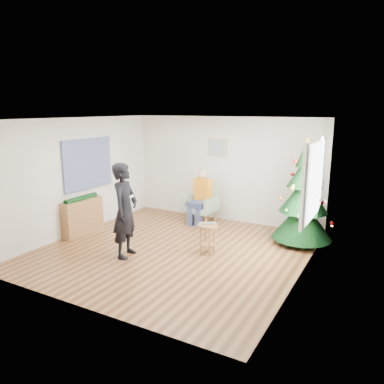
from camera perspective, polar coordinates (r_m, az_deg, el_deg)
The scene contains 19 objects.
floor at distance 7.62m, azimuth -2.87°, elevation -8.89°, with size 5.00×5.00×0.00m, color brown.
ceiling at distance 7.09m, azimuth -3.10°, elevation 11.04°, with size 5.00×5.00×0.00m, color white.
wall_back at distance 9.43m, azimuth 5.04°, elevation 3.48°, with size 5.00×5.00×0.00m, color silver.
wall_front at distance 5.35m, azimuth -17.22°, elevation -4.21°, with size 5.00×5.00×0.00m, color silver.
wall_left at distance 8.80m, azimuth -16.98°, elevation 2.31°, with size 5.00×5.00×0.00m, color silver.
wall_right at distance 6.33m, azimuth 16.67°, elevation -1.59°, with size 5.00×5.00×0.00m, color silver.
window_panel at distance 7.25m, azimuth 18.24°, elevation 1.71°, with size 0.04×1.30×1.40m, color white.
curtains at distance 7.26m, azimuth 18.01°, elevation 1.73°, with size 0.05×1.75×1.50m.
christmas_tree at distance 8.06m, azimuth 16.68°, elevation -0.72°, with size 1.24×1.24×2.24m.
stool at distance 7.39m, azimuth 2.36°, elevation -7.10°, with size 0.39×0.39×0.59m.
laptop at distance 7.30m, azimuth 2.38°, elevation -4.88°, with size 0.32×0.21×0.03m, color silver.
armchair at distance 9.32m, azimuth 1.48°, elevation -2.43°, with size 0.83×0.78×1.00m.
seated_person at distance 9.20m, azimuth 1.29°, elevation -0.66°, with size 0.45×0.64×1.32m.
standing_man at distance 7.18m, azimuth -10.16°, elevation -2.79°, with size 0.66×0.44×1.82m, color black.
game_controller at distance 6.97m, azimuth -9.16°, elevation -0.66°, with size 0.04×0.13×0.04m, color white.
console at distance 8.80m, azimuth -16.38°, elevation -3.68°, with size 0.30×1.00×0.80m, color brown.
garland at distance 8.69m, azimuth -16.56°, elevation -1.02°, with size 0.14×0.14×0.90m, color black.
tapestry at distance 8.94m, azimuth -15.53°, elevation 4.18°, with size 0.03×1.50×1.15m, color black.
framed_picture at distance 9.40m, azimuth 3.89°, elevation 6.86°, with size 0.52×0.05×0.42m.
Camera 1 is at (3.74, -6.02, 2.81)m, focal length 35.00 mm.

